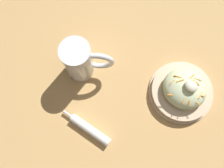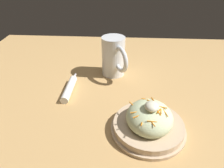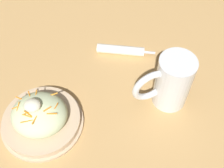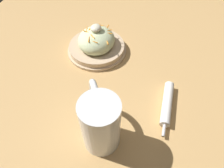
# 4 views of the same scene
# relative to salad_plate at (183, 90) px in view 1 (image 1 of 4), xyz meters

# --- Properties ---
(ground_plane) EXTENTS (1.43, 1.43, 0.00)m
(ground_plane) POSITION_rel_salad_plate_xyz_m (0.10, 0.13, -0.04)
(ground_plane) COLOR tan
(salad_plate) EXTENTS (0.23, 0.23, 0.11)m
(salad_plate) POSITION_rel_salad_plate_xyz_m (0.00, 0.00, 0.00)
(salad_plate) COLOR #D1B28E
(salad_plate) RESTS_ON ground_plane
(beer_mug) EXTENTS (0.16, 0.12, 0.17)m
(beer_mug) POSITION_rel_salad_plate_xyz_m (0.34, 0.13, 0.04)
(beer_mug) COLOR white
(beer_mug) RESTS_ON ground_plane
(napkin_roll) EXTENTS (0.19, 0.03, 0.03)m
(napkin_roll) POSITION_rel_salad_plate_xyz_m (0.19, 0.29, -0.02)
(napkin_roll) COLOR white
(napkin_roll) RESTS_ON ground_plane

